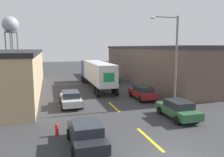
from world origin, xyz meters
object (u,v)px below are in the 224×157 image
Objects in this scene: parked_car_left_near at (86,134)px; fire_hydrant at (57,130)px; parked_car_left_far at (71,98)px; parked_car_right_near at (178,109)px; street_lamp at (173,55)px; parked_car_right_mid at (143,92)px; parked_car_right_far at (111,77)px; semi_truck at (96,72)px; water_tower at (10,26)px.

parked_car_left_near is 2.69m from fire_hydrant.
parked_car_left_near is 9.20m from parked_car_left_far.
parked_car_right_near is 0.49× the size of street_lamp.
parked_car_right_mid reaches higher than fire_hydrant.
parked_car_right_far is 24.04m from parked_car_left_near.
fire_hydrant is (-9.62, -7.82, -0.38)m from parked_car_right_mid.
parked_car_left_near is at bearing -128.84° from parked_car_right_mid.
parked_car_right_far is at bearing 59.25° from parked_car_left_far.
parked_car_right_far reaches higher than fire_hydrant.
semi_truck is 42.28m from water_tower.
fire_hydrant is (-11.07, -4.23, -4.62)m from street_lamp.
semi_truck is 3.31× the size of parked_car_left_near.
street_lamp is at bearing -68.03° from semi_truck.
water_tower is 17.48× the size of fire_hydrant.
parked_car_right_far is 5.22× the size of fire_hydrant.
parked_car_right_near is at bearing -37.65° from parked_car_left_far.
fire_hydrant is (-1.61, 2.13, -0.38)m from parked_car_left_near.
parked_car_left_far is 5.22× the size of fire_hydrant.
water_tower is at bearing 104.16° from parked_car_left_far.
water_tower is 56.36m from fire_hydrant.
parked_car_right_far is 0.49× the size of street_lamp.
parked_car_right_mid is at bearing 90.00° from parked_car_right_near.
water_tower reaches higher than fire_hydrant.
parked_car_right_near is (0.00, -6.93, 0.00)m from parked_car_right_mid.
street_lamp reaches higher than parked_car_right_near.
parked_car_right_mid is 8.05m from parked_car_left_far.
parked_car_right_mid is 12.77m from parked_car_left_near.
street_lamp reaches higher than parked_car_left_far.
parked_car_right_mid is 1.00× the size of parked_car_left_near.
parked_car_right_mid is 0.30× the size of water_tower.
parked_car_left_near is at bearing -52.91° from fire_hydrant.
parked_car_right_far is 1.00× the size of parked_car_left_near.
water_tower is at bearing 113.65° from semi_truck.
fire_hydrant is at bearing -102.80° from parked_car_left_far.
parked_car_left_near is 0.30× the size of water_tower.
parked_car_left_far is 0.30× the size of water_tower.
parked_car_right_far is 0.30× the size of water_tower.
water_tower is 54.80m from street_lamp.
parked_car_right_mid and parked_car_right_near have the same top height.
parked_car_right_near is 5.22× the size of fire_hydrant.
street_lamp is (1.45, -3.60, 4.24)m from parked_car_right_mid.
water_tower reaches higher than parked_car_right_near.
parked_car_right_far and parked_car_right_near have the same top height.
water_tower reaches higher than parked_car_right_far.
semi_truck is 3.31× the size of parked_car_right_mid.
parked_car_left_near is at bearing -90.00° from parked_car_left_far.
semi_truck is at bearing -130.40° from parked_car_right_far.
fire_hydrant is at bearing -174.69° from parked_car_right_near.
parked_car_right_mid is 1.00× the size of parked_car_left_far.
parked_car_right_far and parked_car_left_near have the same top height.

